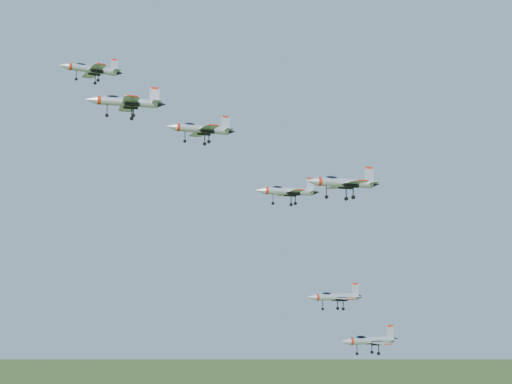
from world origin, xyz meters
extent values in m
cylinder|color=#B8BDC6|center=(-14.99, 7.50, 155.95)|extent=(8.49, 3.41, 1.22)
cone|color=#B8BDC6|center=(-19.90, 6.17, 155.95)|extent=(1.96, 1.63, 1.22)
cone|color=black|center=(-10.27, 8.79, 155.95)|extent=(1.54, 1.35, 1.04)
ellipsoid|color=black|center=(-16.99, 6.96, 156.41)|extent=(2.23, 1.39, 0.78)
cube|color=#B8BDC6|center=(-14.12, 5.01, 155.71)|extent=(3.18, 4.56, 0.13)
cube|color=#B8BDC6|center=(-15.51, 10.09, 155.71)|extent=(3.18, 4.56, 0.13)
cube|color=#B8BDC6|center=(-11.27, 8.52, 157.22)|extent=(1.39, 0.48, 1.98)
cube|color=red|center=(-11.27, 8.52, 158.25)|extent=(1.03, 0.40, 0.33)
cylinder|color=#B8BDC6|center=(3.19, -2.49, 144.03)|extent=(9.07, 2.88, 1.30)
cone|color=#B8BDC6|center=(-2.12, -3.45, 144.03)|extent=(2.00, 1.60, 1.30)
cone|color=black|center=(8.30, -1.57, 144.03)|extent=(1.57, 1.33, 1.10)
ellipsoid|color=black|center=(1.03, -2.88, 144.52)|extent=(2.33, 1.31, 0.82)
cube|color=#B8BDC6|center=(3.88, -5.21, 143.78)|extent=(3.04, 4.73, 0.14)
cube|color=#B8BDC6|center=(2.89, 0.30, 143.78)|extent=(3.04, 4.73, 0.14)
cube|color=#B8BDC6|center=(7.22, -1.76, 145.38)|extent=(1.50, 0.38, 2.10)
cube|color=red|center=(7.22, -1.76, 146.48)|extent=(1.11, 0.33, 0.35)
cylinder|color=#B8BDC6|center=(-9.73, -20.61, 143.63)|extent=(8.23, 1.73, 1.18)
cone|color=#B8BDC6|center=(-14.62, -20.94, 143.63)|extent=(1.71, 1.29, 1.18)
cone|color=black|center=(-5.02, -20.29, 143.63)|extent=(1.34, 1.09, 1.00)
ellipsoid|color=black|center=(-11.72, -20.74, 144.08)|extent=(2.05, 0.98, 0.75)
cube|color=#B8BDC6|center=(-9.38, -23.13, 143.41)|extent=(2.35, 4.13, 0.13)
cube|color=#B8BDC6|center=(-9.72, -18.06, 143.41)|extent=(2.35, 4.13, 0.13)
cube|color=#B8BDC6|center=(-6.02, -20.36, 144.86)|extent=(1.37, 0.20, 1.91)
cube|color=red|center=(-6.02, -20.36, 145.86)|extent=(1.00, 0.19, 0.32)
cylinder|color=#B8BDC6|center=(20.87, 8.21, 135.26)|extent=(9.41, 2.10, 1.35)
cone|color=#B8BDC6|center=(15.29, 7.76, 135.26)|extent=(1.97, 1.50, 1.35)
cone|color=black|center=(26.25, 8.65, 135.26)|extent=(1.54, 1.26, 1.15)
ellipsoid|color=black|center=(18.60, 8.03, 135.77)|extent=(2.35, 1.15, 0.86)
cube|color=#B8BDC6|center=(21.32, 5.33, 135.00)|extent=(2.75, 4.74, 0.15)
cube|color=#B8BDC6|center=(20.84, 11.12, 135.00)|extent=(2.75, 4.74, 0.15)
cube|color=#B8BDC6|center=(25.11, 8.56, 136.66)|extent=(1.56, 0.25, 2.18)
cube|color=red|center=(25.11, 8.56, 137.80)|extent=(1.15, 0.24, 0.36)
cylinder|color=#B8BDC6|center=(23.90, -14.03, 134.18)|extent=(9.54, 2.71, 1.36)
cone|color=#B8BDC6|center=(18.29, -14.85, 134.18)|extent=(2.07, 1.62, 1.36)
cone|color=black|center=(29.30, -13.25, 134.18)|extent=(1.62, 1.36, 1.16)
ellipsoid|color=black|center=(21.61, -14.36, 134.70)|extent=(2.43, 1.30, 0.87)
cube|color=#B8BDC6|center=(24.53, -16.91, 133.92)|extent=(3.05, 4.92, 0.15)
cube|color=#B8BDC6|center=(23.68, -11.09, 133.92)|extent=(3.05, 4.92, 0.15)
cube|color=#B8BDC6|center=(28.15, -13.41, 135.60)|extent=(1.58, 0.35, 2.20)
cube|color=red|center=(28.15, -13.41, 136.75)|extent=(1.16, 0.31, 0.37)
cylinder|color=#B8BDC6|center=(26.86, -0.65, 116.21)|extent=(8.15, 2.50, 1.17)
cone|color=#B8BDC6|center=(22.09, -1.47, 116.21)|extent=(1.79, 1.42, 1.17)
cone|color=black|center=(31.46, 0.13, 116.21)|extent=(1.40, 1.19, 0.99)
ellipsoid|color=black|center=(24.92, -0.98, 116.65)|extent=(2.09, 1.16, 0.74)
cube|color=#B8BDC6|center=(27.46, -3.10, 115.99)|extent=(2.70, 4.24, 0.13)
cube|color=#B8BDC6|center=(26.62, 1.85, 115.99)|extent=(2.70, 4.24, 0.13)
cube|color=#B8BDC6|center=(30.49, -0.04, 117.42)|extent=(1.34, 0.33, 1.88)
cube|color=red|center=(30.49, -0.04, 118.41)|extent=(0.99, 0.29, 0.31)
cylinder|color=#B8BDC6|center=(37.60, 11.11, 107.61)|extent=(9.56, 3.14, 1.37)
cone|color=#B8BDC6|center=(32.02, 10.03, 107.61)|extent=(2.12, 1.70, 1.37)
cone|color=black|center=(42.98, 12.15, 107.61)|extent=(1.67, 1.42, 1.16)
ellipsoid|color=black|center=(35.33, 10.67, 108.13)|extent=(2.46, 1.41, 0.87)
cube|color=#B8BDC6|center=(38.37, 8.26, 107.35)|extent=(3.26, 5.01, 0.15)
cube|color=#B8BDC6|center=(37.25, 14.05, 107.35)|extent=(3.26, 5.01, 0.15)
cube|color=#B8BDC6|center=(41.84, 11.93, 109.03)|extent=(1.57, 0.42, 2.21)
cube|color=red|center=(41.84, 11.93, 110.19)|extent=(1.16, 0.36, 0.37)
camera|label=1|loc=(-12.80, -118.05, 120.22)|focal=50.00mm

